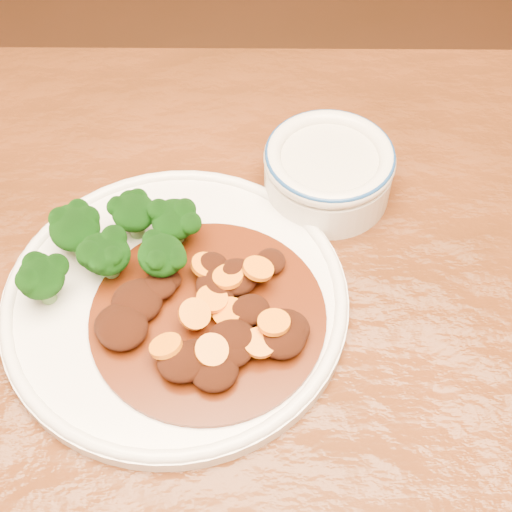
{
  "coord_description": "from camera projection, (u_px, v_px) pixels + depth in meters",
  "views": [
    {
      "loc": [
        -0.04,
        -0.26,
        1.28
      ],
      "look_at": [
        -0.0,
        0.12,
        0.77
      ],
      "focal_mm": 50.0,
      "sensor_mm": 36.0,
      "label": 1
    }
  ],
  "objects": [
    {
      "name": "dining_table",
      "position": [
        271.0,
        428.0,
        0.65
      ],
      "size": [
        1.59,
        1.05,
        0.75
      ],
      "rotation": [
        0.0,
        0.0,
        -0.11
      ],
      "color": "#5D2A10",
      "rests_on": "ground"
    },
    {
      "name": "dinner_plate",
      "position": [
        176.0,
        299.0,
        0.63
      ],
      "size": [
        0.3,
        0.3,
        0.02
      ],
      "rotation": [
        0.0,
        0.0,
        0.31
      ],
      "color": "white",
      "rests_on": "dining_table"
    },
    {
      "name": "broccoli_florets",
      "position": [
        114.0,
        242.0,
        0.62
      ],
      "size": [
        0.15,
        0.11,
        0.05
      ],
      "color": "#63954D",
      "rests_on": "dinner_plate"
    },
    {
      "name": "mince_stew",
      "position": [
        202.0,
        318.0,
        0.6
      ],
      "size": [
        0.2,
        0.2,
        0.03
      ],
      "color": "#4D1A08",
      "rests_on": "dinner_plate"
    },
    {
      "name": "dip_bowl",
      "position": [
        328.0,
        170.0,
        0.69
      ],
      "size": [
        0.13,
        0.13,
        0.06
      ],
      "rotation": [
        0.0,
        0.0,
        -0.23
      ],
      "color": "silver",
      "rests_on": "dining_table"
    }
  ]
}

